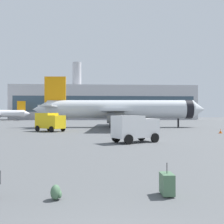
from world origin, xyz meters
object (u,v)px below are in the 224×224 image
Objects in this scene: service_truck at (50,121)px; traveller_backpack at (56,192)px; airplane_at_gate at (119,110)px; cargo_van at (135,127)px; safety_cone_near at (220,131)px; safety_cone_mid at (61,125)px; rolling_suitcase at (167,184)px.

service_truck reaches higher than traveller_backpack.
cargo_van is (-0.92, -28.10, -2.21)m from airplane_at_gate.
cargo_van is 7.78× the size of safety_cone_near.
safety_cone_mid is at bearing 109.50° from cargo_van.
cargo_van is at bearing -55.66° from service_truck.
rolling_suitcase is (10.52, -49.15, 0.05)m from safety_cone_mid.
safety_cone_mid reaches higher than traveller_backpack.
safety_cone_near is at bearing -41.41° from safety_cone_mid.
safety_cone_near is 32.70m from traveller_backpack.
service_truck reaches higher than safety_cone_mid.
rolling_suitcase is (-15.11, -26.55, 0.09)m from safety_cone_near.
traveller_backpack is (-4.95, -16.06, -1.22)m from cargo_van.
airplane_at_gate reaches higher than safety_cone_mid.
rolling_suitcase is at bearing -73.02° from service_truck.
rolling_suitcase reaches higher than safety_cone_near.
safety_cone_mid is at bearing 138.59° from safety_cone_near.
cargo_van reaches higher than rolling_suitcase.
service_truck is 33.49m from rolling_suitcase.
rolling_suitcase is at bearing -77.92° from safety_cone_mid.
airplane_at_gate is 74.49× the size of traveller_backpack.
safety_cone_near is 30.55m from rolling_suitcase.
cargo_van is at bearing 72.86° from traveller_backpack.
rolling_suitcase is 3.68m from traveller_backpack.
service_truck is at bearing -87.51° from safety_cone_mid.
cargo_van is at bearing -91.88° from airplane_at_gate.
cargo_van is at bearing -70.50° from safety_cone_mid.
rolling_suitcase is at bearing -119.64° from safety_cone_near.
cargo_van is 15.92m from rolling_suitcase.
airplane_at_gate is 14.15m from safety_cone_mid.
cargo_van is 16.84m from traveller_backpack.
airplane_at_gate is at bearing 82.42° from traveller_backpack.
safety_cone_near is 1.29× the size of traveller_backpack.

